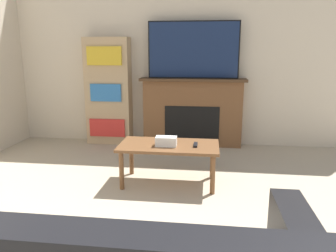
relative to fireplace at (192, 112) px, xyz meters
name	(u,v)px	position (x,y,z in m)	size (l,w,h in m)	color
wall_back	(175,55)	(-0.28, 0.14, 0.83)	(5.90, 0.06, 2.70)	beige
fireplace	(192,112)	(0.00, 0.00, 0.00)	(1.57, 0.28, 1.02)	brown
tv	(193,50)	(0.00, -0.02, 0.91)	(1.32, 0.03, 0.82)	black
coffee_table	(169,149)	(-0.17, -1.53, -0.13)	(1.06, 0.56, 0.44)	brown
tissue_box	(166,141)	(-0.19, -1.58, -0.02)	(0.22, 0.12, 0.10)	white
remote_control	(196,145)	(0.12, -1.54, -0.06)	(0.04, 0.15, 0.02)	black
bookshelf	(108,92)	(-1.29, -0.02, 0.29)	(0.68, 0.29, 1.62)	tan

